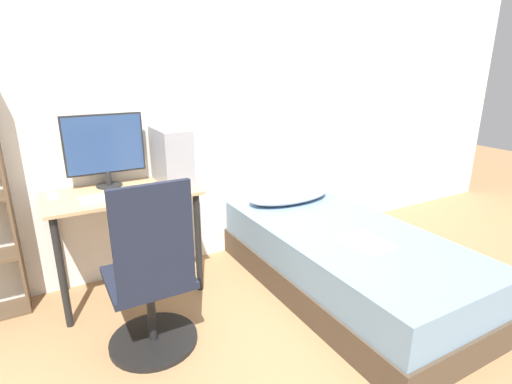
# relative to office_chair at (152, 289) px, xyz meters

# --- Properties ---
(ground_plane) EXTENTS (14.00, 14.00, 0.00)m
(ground_plane) POSITION_rel_office_chair_xyz_m (0.32, -0.34, -0.39)
(ground_plane) COLOR #9E754C
(wall_back) EXTENTS (8.00, 0.05, 2.50)m
(wall_back) POSITION_rel_office_chair_xyz_m (0.32, 0.99, 0.86)
(wall_back) COLOR silver
(wall_back) RESTS_ON ground_plane
(desk) EXTENTS (0.97, 0.53, 0.76)m
(desk) POSITION_rel_office_chair_xyz_m (0.02, 0.70, 0.23)
(desk) COLOR tan
(desk) RESTS_ON ground_plane
(office_chair) EXTENTS (0.51, 0.51, 1.03)m
(office_chair) POSITION_rel_office_chair_xyz_m (0.00, 0.00, 0.00)
(office_chair) COLOR black
(office_chair) RESTS_ON ground_plane
(bed) EXTENTS (0.99, 1.97, 0.45)m
(bed) POSITION_rel_office_chair_xyz_m (1.37, -0.02, -0.17)
(bed) COLOR #4C3D2D
(bed) RESTS_ON ground_plane
(pillow) EXTENTS (0.75, 0.36, 0.11)m
(pillow) POSITION_rel_office_chair_xyz_m (1.37, 0.71, 0.12)
(pillow) COLOR #B2B7C6
(pillow) RESTS_ON bed
(magazine) EXTENTS (0.24, 0.32, 0.01)m
(magazine) POSITION_rel_office_chair_xyz_m (1.35, -0.23, 0.07)
(magazine) COLOR silver
(magazine) RESTS_ON bed
(monitor) EXTENTS (0.52, 0.17, 0.50)m
(monitor) POSITION_rel_office_chair_xyz_m (-0.03, 0.87, 0.64)
(monitor) COLOR black
(monitor) RESTS_ON desk
(keyboard) EXTENTS (0.43, 0.12, 0.02)m
(keyboard) POSITION_rel_office_chair_xyz_m (-0.04, 0.59, 0.37)
(keyboard) COLOR silver
(keyboard) RESTS_ON desk
(pc_tower) EXTENTS (0.20, 0.40, 0.39)m
(pc_tower) POSITION_rel_office_chair_xyz_m (0.39, 0.74, 0.56)
(pc_tower) COLOR #99999E
(pc_tower) RESTS_ON desk
(phone) EXTENTS (0.07, 0.14, 0.01)m
(phone) POSITION_rel_office_chair_xyz_m (-0.39, 0.80, 0.37)
(phone) COLOR #B7B7BC
(phone) RESTS_ON desk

